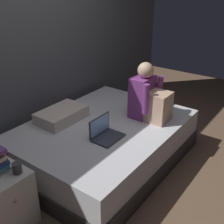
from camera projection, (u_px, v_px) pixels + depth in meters
ground_plane at (115, 177)px, 3.11m from camera, size 8.00×8.00×0.00m
wall_back at (28, 40)px, 3.17m from camera, size 5.60×0.10×2.70m
bed at (104, 142)px, 3.31m from camera, size 2.00×1.50×0.48m
nightstand at (1, 201)px, 2.40m from camera, size 0.44×0.46×0.54m
person_sitting at (149, 98)px, 3.25m from camera, size 0.39×0.44×0.66m
laptop at (105, 133)px, 2.92m from camera, size 0.32×0.23×0.22m
pillow at (62, 115)px, 3.27m from camera, size 0.56×0.36×0.13m
mug at (17, 168)px, 2.30m from camera, size 0.08×0.08×0.09m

